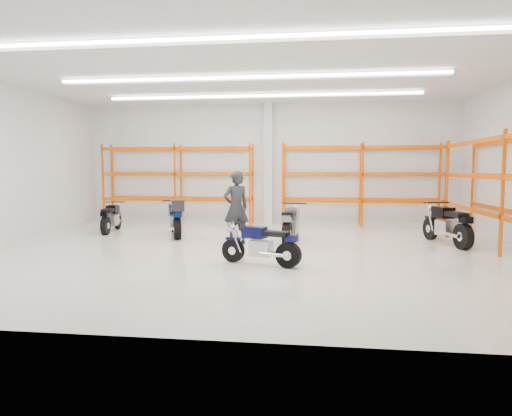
# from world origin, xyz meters

# --- Properties ---
(ground) EXTENTS (14.00, 14.00, 0.00)m
(ground) POSITION_xyz_m (0.00, 0.00, 0.00)
(ground) COLOR silver
(ground) RESTS_ON ground
(room_shell) EXTENTS (14.02, 12.02, 4.51)m
(room_shell) POSITION_xyz_m (0.00, 0.03, 3.28)
(room_shell) COLOR white
(room_shell) RESTS_ON ground
(motorcycle_main) EXTENTS (1.81, 0.85, 0.92)m
(motorcycle_main) POSITION_xyz_m (0.65, -1.65, 0.43)
(motorcycle_main) COLOR black
(motorcycle_main) RESTS_ON ground
(motorcycle_back_a) EXTENTS (0.65, 1.97, 0.97)m
(motorcycle_back_a) POSITION_xyz_m (-4.86, 2.80, 0.45)
(motorcycle_back_a) COLOR black
(motorcycle_back_a) RESTS_ON ground
(motorcycle_back_b) EXTENTS (1.13, 2.20, 1.17)m
(motorcycle_back_b) POSITION_xyz_m (-2.47, 2.12, 0.56)
(motorcycle_back_b) COLOR black
(motorcycle_back_b) RESTS_ON ground
(motorcycle_back_c) EXTENTS (0.73, 2.17, 1.07)m
(motorcycle_back_c) POSITION_xyz_m (1.06, 1.67, 0.50)
(motorcycle_back_c) COLOR black
(motorcycle_back_c) RESTS_ON ground
(motorcycle_back_d) EXTENTS (0.91, 2.26, 1.13)m
(motorcycle_back_d) POSITION_xyz_m (5.34, 1.59, 0.53)
(motorcycle_back_d) COLOR black
(motorcycle_back_d) RESTS_ON ground
(standing_man) EXTENTS (0.88, 0.81, 2.01)m
(standing_man) POSITION_xyz_m (-0.42, 1.07, 1.00)
(standing_man) COLOR black
(standing_man) RESTS_ON ground
(structural_column) EXTENTS (0.32, 0.32, 4.50)m
(structural_column) POSITION_xyz_m (0.00, 5.82, 2.25)
(structural_column) COLOR white
(structural_column) RESTS_ON ground
(pallet_racking_back_left) EXTENTS (5.67, 0.87, 3.00)m
(pallet_racking_back_left) POSITION_xyz_m (-3.40, 5.48, 1.79)
(pallet_racking_back_left) COLOR #D84704
(pallet_racking_back_left) RESTS_ON ground
(pallet_racking_back_right) EXTENTS (5.67, 0.87, 3.00)m
(pallet_racking_back_right) POSITION_xyz_m (3.40, 5.48, 1.79)
(pallet_racking_back_right) COLOR #D84704
(pallet_racking_back_right) RESTS_ON ground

